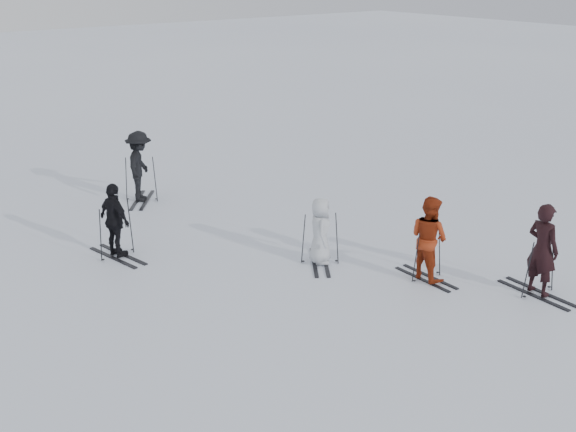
# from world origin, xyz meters

# --- Properties ---
(ground) EXTENTS (120.00, 120.00, 0.00)m
(ground) POSITION_xyz_m (0.00, 0.00, 0.00)
(ground) COLOR silver
(ground) RESTS_ON ground
(skier_near_dark) EXTENTS (0.50, 0.73, 1.95)m
(skier_near_dark) POSITION_xyz_m (2.92, -3.74, 0.98)
(skier_near_dark) COLOR black
(skier_near_dark) RESTS_ON ground
(skier_red) EXTENTS (0.72, 0.91, 1.85)m
(skier_red) POSITION_xyz_m (1.65, -1.82, 0.93)
(skier_red) COLOR maroon
(skier_red) RESTS_ON ground
(skier_grey) EXTENTS (0.83, 0.89, 1.53)m
(skier_grey) POSITION_xyz_m (0.34, 0.24, 0.77)
(skier_grey) COLOR #B9BDC3
(skier_grey) RESTS_ON ground
(skier_uphill_left) EXTENTS (0.60, 1.09, 1.75)m
(skier_uphill_left) POSITION_xyz_m (-3.20, 3.38, 0.88)
(skier_uphill_left) COLOR black
(skier_uphill_left) RESTS_ON ground
(skier_uphill_far) EXTENTS (1.38, 1.48, 2.00)m
(skier_uphill_far) POSITION_xyz_m (-0.88, 6.80, 1.00)
(skier_uphill_far) COLOR black
(skier_uphill_far) RESTS_ON ground
(skis_near_dark) EXTENTS (1.85, 1.03, 1.32)m
(skis_near_dark) POSITION_xyz_m (2.92, -3.74, 0.66)
(skis_near_dark) COLOR black
(skis_near_dark) RESTS_ON ground
(skis_red) EXTENTS (1.65, 0.89, 1.19)m
(skis_red) POSITION_xyz_m (1.65, -1.82, 0.59)
(skis_red) COLOR black
(skis_red) RESTS_ON ground
(skis_grey) EXTENTS (1.92, 1.72, 1.24)m
(skis_grey) POSITION_xyz_m (0.34, 0.24, 0.62)
(skis_grey) COLOR black
(skis_grey) RESTS_ON ground
(skis_uphill_left) EXTENTS (1.99, 1.29, 1.34)m
(skis_uphill_left) POSITION_xyz_m (-3.20, 3.38, 0.67)
(skis_uphill_left) COLOR black
(skis_uphill_left) RESTS_ON ground
(skis_uphill_far) EXTENTS (2.05, 1.89, 1.34)m
(skis_uphill_far) POSITION_xyz_m (-0.88, 6.80, 0.67)
(skis_uphill_far) COLOR black
(skis_uphill_far) RESTS_ON ground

